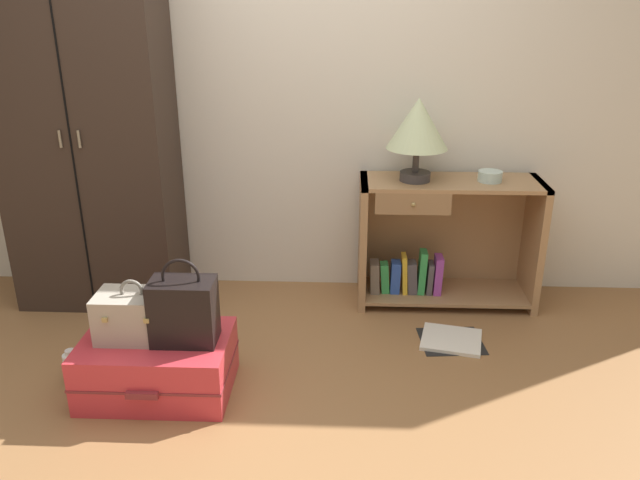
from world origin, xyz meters
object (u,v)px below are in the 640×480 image
object	(u,v)px
bookshelf	(441,242)
handbag	(184,310)
wardrobe	(87,130)
open_book_on_floor	(451,340)
bowl	(490,176)
train_case	(135,316)
bottle	(72,367)
table_lamp	(418,126)
suitcase_large	(158,365)

from	to	relation	value
bookshelf	handbag	world-z (taller)	bookshelf
bookshelf	wardrobe	bearing A→B (deg)	-178.62
open_book_on_floor	bowl	bearing A→B (deg)	64.65
bowl	train_case	bearing A→B (deg)	-150.90
bookshelf	bottle	world-z (taller)	bookshelf
bottle	table_lamp	bearing A→B (deg)	29.24
bowl	handbag	bearing A→B (deg)	-146.72
bowl	bottle	xyz separation A→B (m)	(-2.07, -0.93, -0.70)
bowl	bottle	bearing A→B (deg)	-155.78
bookshelf	open_book_on_floor	distance (m)	0.62
open_book_on_floor	bottle	bearing A→B (deg)	-166.20
table_lamp	train_case	xyz separation A→B (m)	(-1.32, -0.96, -0.67)
bookshelf	bottle	xyz separation A→B (m)	(-1.84, -0.96, -0.29)
bookshelf	train_case	bearing A→B (deg)	-146.48
table_lamp	suitcase_large	world-z (taller)	table_lamp
bookshelf	suitcase_large	distance (m)	1.75
suitcase_large	train_case	bearing A→B (deg)	171.03
bookshelf	bottle	size ratio (longest dim) A/B	5.89
wardrobe	suitcase_large	bearing A→B (deg)	-58.61
table_lamp	suitcase_large	xyz separation A→B (m)	(-1.23, -0.97, -0.92)
table_lamp	handbag	xyz separation A→B (m)	(-1.09, -0.98, -0.63)
handbag	bottle	distance (m)	0.67
bookshelf	open_book_on_floor	xyz separation A→B (m)	(0.01, -0.50, -0.36)
table_lamp	bottle	world-z (taller)	table_lamp
wardrobe	bookshelf	world-z (taller)	wardrobe
bookshelf	bowl	xyz separation A→B (m)	(0.24, -0.02, 0.41)
suitcase_large	table_lamp	bearing A→B (deg)	38.30
train_case	open_book_on_floor	size ratio (longest dim) A/B	0.91
handbag	bookshelf	bearing A→B (deg)	38.66
suitcase_large	open_book_on_floor	distance (m)	1.51
table_lamp	train_case	distance (m)	1.76
bowl	train_case	world-z (taller)	bowl
train_case	bottle	xyz separation A→B (m)	(-0.34, 0.03, -0.30)
suitcase_large	open_book_on_floor	world-z (taller)	suitcase_large
wardrobe	train_case	xyz separation A→B (m)	(0.50, -0.94, -0.64)
bowl	table_lamp	bearing A→B (deg)	-179.41
bottle	open_book_on_floor	world-z (taller)	bottle
suitcase_large	handbag	distance (m)	0.32
train_case	bowl	bearing A→B (deg)	29.10
bowl	bottle	size ratio (longest dim) A/B	0.77
wardrobe	bottle	size ratio (longest dim) A/B	11.73
bowl	handbag	size ratio (longest dim) A/B	0.33
train_case	table_lamp	bearing A→B (deg)	36.08
table_lamp	open_book_on_floor	xyz separation A→B (m)	(0.19, -0.48, -1.04)
handbag	open_book_on_floor	bearing A→B (deg)	21.68
train_case	bottle	bearing A→B (deg)	174.60
table_lamp	suitcase_large	distance (m)	1.82
wardrobe	suitcase_large	distance (m)	1.43
train_case	suitcase_large	bearing A→B (deg)	-8.97
table_lamp	train_case	world-z (taller)	table_lamp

